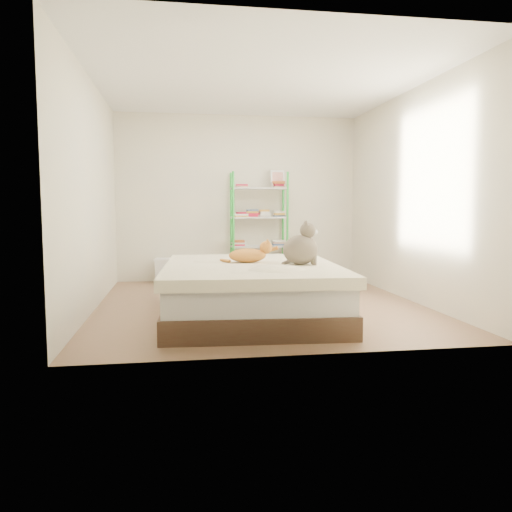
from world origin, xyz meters
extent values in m
cube|color=#8B634E|center=(0.00, 0.00, 0.00)|extent=(3.80, 4.20, 0.01)
cube|color=white|center=(0.00, 0.00, 2.60)|extent=(3.80, 4.20, 0.01)
cube|color=#F5EBC5|center=(0.00, 2.10, 1.30)|extent=(3.80, 0.01, 2.60)
cube|color=#F5EBC5|center=(0.00, -2.10, 1.30)|extent=(3.80, 0.01, 2.60)
cube|color=#F5EBC5|center=(-1.90, 0.00, 1.30)|extent=(0.01, 4.20, 2.60)
cube|color=#F5EBC5|center=(1.90, 0.00, 1.30)|extent=(0.01, 4.20, 2.60)
cube|color=#4C3C2B|center=(-0.20, -0.69, 0.11)|extent=(1.87, 2.27, 0.22)
cube|color=silver|center=(-0.20, -0.69, 0.34)|extent=(1.81, 2.21, 0.24)
cube|color=#FFF6BE|center=(-0.20, -0.69, 0.51)|extent=(1.90, 2.32, 0.11)
cylinder|color=green|center=(-0.12, 1.72, 0.85)|extent=(0.04, 0.04, 1.70)
cylinder|color=green|center=(-0.12, 2.04, 0.85)|extent=(0.04, 0.04, 1.70)
cylinder|color=green|center=(0.72, 1.72, 0.85)|extent=(0.04, 0.04, 1.70)
cylinder|color=green|center=(0.72, 2.04, 0.85)|extent=(0.04, 0.04, 1.70)
cube|color=silver|center=(0.30, 1.88, 0.10)|extent=(0.86, 0.34, 0.02)
cube|color=silver|center=(0.30, 1.88, 0.55)|extent=(0.86, 0.34, 0.02)
cube|color=silver|center=(0.30, 1.88, 1.00)|extent=(0.86, 0.34, 0.02)
cube|color=silver|center=(0.30, 1.88, 1.45)|extent=(0.86, 0.34, 0.02)
cube|color=#B81331|center=(0.30, 1.88, 0.16)|extent=(0.20, 0.16, 0.09)
cube|color=#B81331|center=(0.00, 1.88, 0.61)|extent=(0.20, 0.16, 0.09)
cube|color=#B81331|center=(0.60, 1.88, 0.61)|extent=(0.20, 0.16, 0.09)
cube|color=#B81331|center=(0.00, 1.88, 1.06)|extent=(0.20, 0.16, 0.09)
cube|color=#B81331|center=(0.20, 1.88, 1.06)|extent=(0.20, 0.16, 0.09)
cube|color=#B81331|center=(0.40, 1.88, 1.06)|extent=(0.20, 0.16, 0.09)
cube|color=#B81331|center=(0.60, 1.88, 1.06)|extent=(0.20, 0.16, 0.09)
cube|color=#B81331|center=(0.00, 1.88, 1.51)|extent=(0.20, 0.16, 0.09)
cube|color=#B81331|center=(0.60, 1.88, 1.51)|extent=(0.20, 0.16, 0.09)
cube|color=white|center=(0.61, 1.93, 1.60)|extent=(0.22, 0.09, 0.28)
cube|color=#D34036|center=(0.61, 1.92, 1.60)|extent=(0.17, 0.06, 0.21)
cube|color=#89644B|center=(0.33, 0.92, 0.16)|extent=(0.48, 0.39, 0.33)
cube|color=#573286|center=(0.32, 0.73, 0.16)|extent=(0.28, 0.02, 0.07)
cube|color=#89644B|center=(0.33, 0.73, 0.33)|extent=(0.47, 0.16, 0.10)
cube|color=white|center=(-1.14, 1.85, 0.18)|extent=(0.33, 0.30, 0.35)
cube|color=white|center=(-1.14, 1.85, 0.37)|extent=(0.37, 0.33, 0.03)
camera|label=1|loc=(-0.95, -5.82, 1.16)|focal=35.00mm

